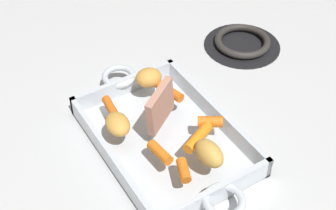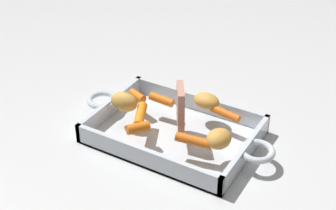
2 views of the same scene
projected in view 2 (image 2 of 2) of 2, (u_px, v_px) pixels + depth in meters
The scene contains 12 objects.
ground_plane at pixel (174, 137), 1.03m from camera, with size 2.06×2.06×0.00m, color silver.
roasting_dish at pixel (174, 132), 1.02m from camera, with size 0.43×0.23×0.04m.
roast_slice_thin at pixel (179, 107), 0.98m from camera, with size 0.01×0.08×0.08m, color tan.
baby_carrot_northwest at pixel (138, 128), 0.97m from camera, with size 0.02×0.02×0.04m, color orange.
baby_carrot_northeast at pixel (162, 100), 1.06m from camera, with size 0.02×0.02×0.05m, color orange.
baby_carrot_center_left at pixel (194, 141), 0.93m from camera, with size 0.02×0.02×0.07m, color orange.
baby_carrot_southwest at pixel (140, 115), 1.00m from camera, with size 0.02×0.02×0.07m, color orange.
baby_carrot_center_right at pixel (137, 96), 1.07m from camera, with size 0.02×0.02×0.04m, color orange.
baby_carrot_southeast at pixel (225, 113), 1.01m from camera, with size 0.02×0.02×0.07m, color orange.
potato_golden_small at pixel (207, 101), 1.04m from camera, with size 0.06×0.04×0.03m, color gold.
potato_whole at pixel (124, 102), 1.03m from camera, with size 0.06×0.04×0.04m, color gold.
potato_halved at pixel (219, 139), 0.92m from camera, with size 0.05×0.04×0.04m, color gold.
Camera 2 is at (-0.41, 0.72, 0.61)m, focal length 53.52 mm.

